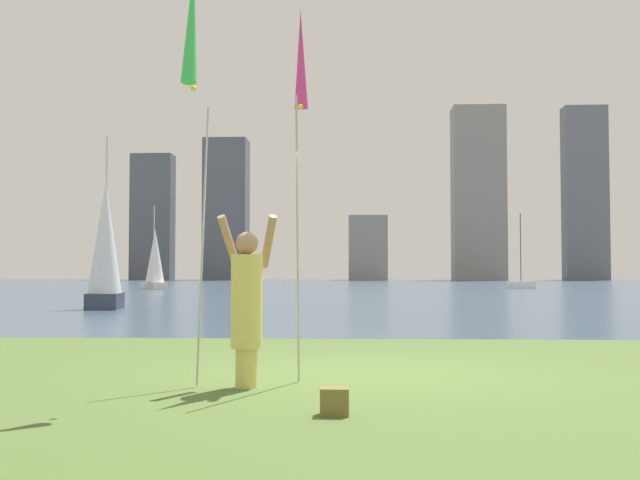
{
  "coord_description": "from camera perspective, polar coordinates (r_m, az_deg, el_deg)",
  "views": [
    {
      "loc": [
        -0.09,
        -9.21,
        1.21
      ],
      "look_at": [
        -1.14,
        13.35,
        2.17
      ],
      "focal_mm": 42.63,
      "sensor_mm": 36.0,
      "label": 1
    }
  ],
  "objects": [
    {
      "name": "skyline_tower_1",
      "position": [
        117.51,
        -7.05,
        2.27
      ],
      "size": [
        6.56,
        5.18,
        21.61
      ],
      "color": "#565B66",
      "rests_on": "ground"
    },
    {
      "name": "ground",
      "position": [
        60.17,
        2.75,
        -3.63
      ],
      "size": [
        120.0,
        138.0,
        0.12
      ],
      "color": "#4C662D"
    },
    {
      "name": "skyline_tower_4",
      "position": [
        123.26,
        19.26,
        3.34
      ],
      "size": [
        6.4,
        3.37,
        26.62
      ],
      "color": "slate",
      "rests_on": "ground"
    },
    {
      "name": "bag",
      "position": [
        6.56,
        1.11,
        -12.03
      ],
      "size": [
        0.24,
        0.19,
        0.23
      ],
      "color": "olive",
      "rests_on": "ground"
    },
    {
      "name": "skyline_tower_2",
      "position": [
        114.5,
        3.61,
        -0.63
      ],
      "size": [
        5.72,
        7.07,
        9.59
      ],
      "color": "gray",
      "rests_on": "ground"
    },
    {
      "name": "kite_flag_right",
      "position": [
        8.97,
        -1.46,
        12.67
      ],
      "size": [
        0.16,
        0.85,
        4.23
      ],
      "color": "#B2B2B7",
      "rests_on": "ground"
    },
    {
      "name": "kite_flag_left",
      "position": [
        8.14,
        -9.57,
        15.2
      ],
      "size": [
        0.16,
        1.1,
        4.45
      ],
      "color": "#B2B2B7",
      "rests_on": "ground"
    },
    {
      "name": "skyline_tower_3",
      "position": [
        116.62,
        11.8,
        3.44
      ],
      "size": [
        7.74,
        4.76,
        26.06
      ],
      "color": "gray",
      "rests_on": "ground"
    },
    {
      "name": "sailboat_1",
      "position": [
        26.0,
        -15.82,
        -0.72
      ],
      "size": [
        1.36,
        2.33,
        5.77
      ],
      "color": "#333D51",
      "rests_on": "ground"
    },
    {
      "name": "sailboat_7",
      "position": [
        58.14,
        14.85,
        -3.2
      ],
      "size": [
        2.37,
        1.97,
        5.56
      ],
      "color": "white",
      "rests_on": "ground"
    },
    {
      "name": "sailboat_5",
      "position": [
        54.79,
        -12.3,
        -1.52
      ],
      "size": [
        2.39,
        2.67,
        5.95
      ],
      "color": "silver",
      "rests_on": "ground"
    },
    {
      "name": "person",
      "position": [
        8.05,
        -5.52,
        -4.65
      ],
      "size": [
        0.67,
        0.49,
        1.82
      ],
      "rotation": [
        0.0,
        0.0,
        0.3
      ],
      "color": "#D8CC66",
      "rests_on": "ground"
    },
    {
      "name": "skyline_tower_0",
      "position": [
        121.32,
        -12.45,
        1.69
      ],
      "size": [
        6.36,
        3.66,
        19.6
      ],
      "color": "#565B66",
      "rests_on": "ground"
    }
  ]
}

